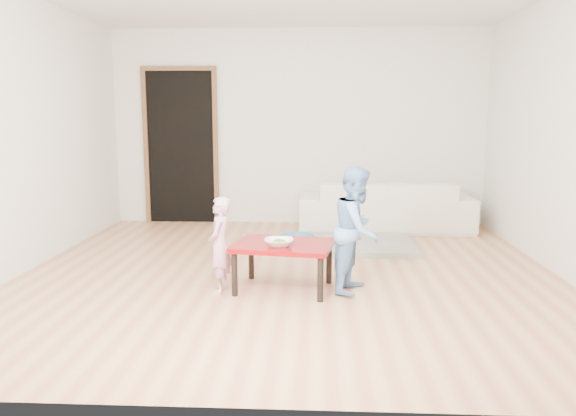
# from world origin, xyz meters

# --- Properties ---
(floor) EXTENTS (5.00, 5.00, 0.01)m
(floor) POSITION_xyz_m (0.00, 0.00, 0.00)
(floor) COLOR #BB7350
(floor) RESTS_ON ground
(back_wall) EXTENTS (5.00, 0.02, 2.60)m
(back_wall) POSITION_xyz_m (0.00, 2.50, 1.30)
(back_wall) COLOR silver
(back_wall) RESTS_ON floor
(left_wall) EXTENTS (0.02, 5.00, 2.60)m
(left_wall) POSITION_xyz_m (-2.50, 0.00, 1.30)
(left_wall) COLOR silver
(left_wall) RESTS_ON floor
(right_wall) EXTENTS (0.02, 5.00, 2.60)m
(right_wall) POSITION_xyz_m (2.50, 0.00, 1.30)
(right_wall) COLOR silver
(right_wall) RESTS_ON floor
(doorway) EXTENTS (1.02, 0.08, 2.11)m
(doorway) POSITION_xyz_m (-1.60, 2.48, 1.02)
(doorway) COLOR brown
(doorway) RESTS_ON back_wall
(sofa) EXTENTS (2.20, 0.88, 0.64)m
(sofa) POSITION_xyz_m (1.13, 2.05, 0.32)
(sofa) COLOR white
(sofa) RESTS_ON floor
(cushion) EXTENTS (0.52, 0.48, 0.12)m
(cushion) POSITION_xyz_m (0.91, 1.84, 0.48)
(cushion) COLOR orange
(cushion) RESTS_ON sofa
(red_table) EXTENTS (0.90, 0.73, 0.41)m
(red_table) POSITION_xyz_m (-0.02, -0.52, 0.20)
(red_table) COLOR maroon
(red_table) RESTS_ON floor
(bowl) EXTENTS (0.24, 0.24, 0.06)m
(bowl) POSITION_xyz_m (-0.05, -0.63, 0.43)
(bowl) COLOR white
(bowl) RESTS_ON red_table
(broccoli) EXTENTS (0.12, 0.12, 0.06)m
(broccoli) POSITION_xyz_m (-0.05, -0.63, 0.43)
(broccoli) COLOR #2D5919
(broccoli) RESTS_ON red_table
(child_pink) EXTENTS (0.21, 0.31, 0.81)m
(child_pink) POSITION_xyz_m (-0.55, -0.62, 0.40)
(child_pink) COLOR #D56192
(child_pink) RESTS_ON floor
(child_blue) EXTENTS (0.54, 0.61, 1.05)m
(child_blue) POSITION_xyz_m (0.59, -0.52, 0.53)
(child_blue) COLOR #618AE2
(child_blue) RESTS_ON floor
(basin) EXTENTS (0.41, 0.41, 0.13)m
(basin) POSITION_xyz_m (0.03, 1.05, 0.06)
(basin) COLOR teal
(basin) RESTS_ON floor
(blanket) EXTENTS (1.24, 1.04, 0.06)m
(blanket) POSITION_xyz_m (0.73, 1.05, 0.03)
(blanket) COLOR #9F9D8C
(blanket) RESTS_ON floor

